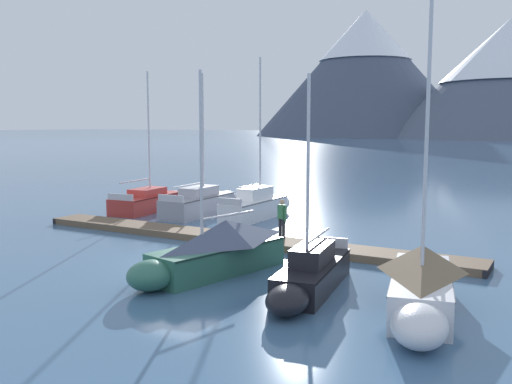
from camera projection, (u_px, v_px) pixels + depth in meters
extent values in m
plane|color=#426689|center=(180.00, 262.00, 21.19)|extent=(700.00, 700.00, 0.00)
cone|color=#424C60|center=(365.00, 74.00, 229.88)|extent=(88.87, 88.87, 50.69)
cone|color=white|center=(366.00, 35.00, 228.03)|extent=(37.34, 37.34, 20.28)
cone|color=#4C566B|center=(509.00, 78.00, 195.20)|extent=(83.34, 83.34, 41.32)
cone|color=white|center=(510.00, 50.00, 194.03)|extent=(46.82, 46.82, 22.11)
cube|color=brown|center=(234.00, 239.00, 24.66)|extent=(20.99, 2.15, 0.30)
cylinder|color=#38383D|center=(226.00, 242.00, 24.05)|extent=(20.12, 0.66, 0.24)
cylinder|color=#38383D|center=(243.00, 237.00, 25.28)|extent=(20.12, 0.66, 0.24)
cube|color=black|center=(67.00, 219.00, 29.75)|extent=(0.20, 1.79, 0.27)
cube|color=black|center=(488.00, 269.00, 19.57)|extent=(0.20, 1.79, 0.27)
cube|color=#B2332D|center=(146.00, 203.00, 33.29)|extent=(2.21, 5.15, 0.96)
ellipsoid|color=#B2332D|center=(172.00, 198.00, 35.81)|extent=(1.68, 1.67, 0.91)
cube|color=#501614|center=(146.00, 196.00, 33.24)|extent=(2.24, 5.05, 0.06)
cylinder|color=silver|center=(149.00, 134.00, 33.15)|extent=(0.10, 0.10, 7.24)
cylinder|color=silver|center=(135.00, 181.00, 32.17)|extent=(0.29, 2.87, 0.08)
cube|color=#C03A35|center=(147.00, 192.00, 33.32)|extent=(1.46, 2.35, 0.41)
cube|color=silver|center=(120.00, 197.00, 31.01)|extent=(1.67, 0.22, 0.36)
cube|color=#93939E|center=(198.00, 206.00, 31.86)|extent=(1.86, 5.38, 1.09)
ellipsoid|color=#93939E|center=(225.00, 199.00, 34.53)|extent=(1.52, 2.00, 1.03)
cube|color=#424247|center=(198.00, 197.00, 31.80)|extent=(1.90, 5.27, 0.06)
cylinder|color=silver|center=(203.00, 135.00, 31.93)|extent=(0.10, 0.10, 6.88)
cylinder|color=silver|center=(189.00, 185.00, 30.93)|extent=(0.15, 3.03, 0.08)
cube|color=#A0A0AB|center=(199.00, 191.00, 31.88)|extent=(1.27, 2.43, 0.53)
cube|color=silver|center=(171.00, 198.00, 29.48)|extent=(1.57, 0.14, 0.36)
cube|color=white|center=(254.00, 209.00, 30.52)|extent=(1.61, 5.06, 1.07)
ellipsoid|color=white|center=(278.00, 203.00, 32.94)|extent=(1.30, 1.79, 1.01)
cube|color=slate|center=(254.00, 200.00, 30.46)|extent=(1.65, 4.96, 0.06)
cylinder|color=silver|center=(260.00, 129.00, 30.56)|extent=(0.10, 0.10, 7.64)
cylinder|color=silver|center=(250.00, 186.00, 29.95)|extent=(0.14, 2.28, 0.08)
cube|color=white|center=(255.00, 193.00, 30.52)|extent=(1.09, 2.29, 0.67)
cube|color=silver|center=(230.00, 202.00, 28.34)|extent=(1.33, 0.14, 0.36)
cube|color=#336B56|center=(218.00, 259.00, 19.48)|extent=(2.85, 5.39, 1.01)
ellipsoid|color=#336B56|center=(151.00, 275.00, 17.41)|extent=(1.72, 1.87, 0.96)
cube|color=#163027|center=(218.00, 246.00, 19.43)|extent=(2.86, 5.30, 0.06)
cylinder|color=silver|center=(201.00, 161.00, 18.54)|extent=(0.10, 0.10, 5.90)
cylinder|color=silver|center=(229.00, 215.00, 19.69)|extent=(0.71, 2.44, 0.08)
pyramid|color=#4C5670|center=(226.00, 232.00, 19.65)|extent=(2.83, 4.46, 0.82)
cube|color=black|center=(313.00, 275.00, 17.69)|extent=(1.95, 4.83, 0.85)
ellipsoid|color=black|center=(288.00, 300.00, 15.24)|extent=(1.36, 1.82, 0.81)
cube|color=black|center=(313.00, 263.00, 17.65)|extent=(1.98, 4.74, 0.06)
cylinder|color=silver|center=(308.00, 173.00, 16.60)|extent=(0.10, 0.10, 5.76)
cylinder|color=silver|center=(318.00, 236.00, 18.09)|extent=(0.42, 2.65, 0.08)
cube|color=black|center=(313.00, 254.00, 17.50)|extent=(1.22, 2.22, 0.57)
cube|color=silver|center=(330.00, 242.00, 19.72)|extent=(1.23, 0.26, 0.36)
cube|color=silver|center=(421.00, 291.00, 15.72)|extent=(2.47, 5.08, 1.02)
ellipsoid|color=silver|center=(419.00, 325.00, 13.08)|extent=(1.69, 2.24, 0.97)
cube|color=slate|center=(422.00, 275.00, 15.67)|extent=(2.49, 4.99, 0.06)
cylinder|color=silver|center=(427.00, 125.00, 14.48)|extent=(0.10, 0.10, 8.21)
cylinder|color=silver|center=(423.00, 245.00, 15.97)|extent=(0.52, 2.25, 0.08)
pyramid|color=#7A664C|center=(423.00, 258.00, 15.96)|extent=(2.53, 4.17, 0.73)
cylinder|color=#232328|center=(284.00, 229.00, 23.81)|extent=(0.14, 0.14, 0.86)
cylinder|color=#232328|center=(280.00, 228.00, 24.03)|extent=(0.14, 0.14, 0.86)
cube|color=#387A4C|center=(282.00, 212.00, 23.83)|extent=(0.44, 0.38, 0.60)
sphere|color=tan|center=(282.00, 202.00, 23.78)|extent=(0.22, 0.22, 0.22)
cylinder|color=#387A4C|center=(285.00, 214.00, 23.62)|extent=(0.09, 0.09, 0.62)
cylinder|color=#387A4C|center=(279.00, 212.00, 24.05)|extent=(0.09, 0.09, 0.62)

